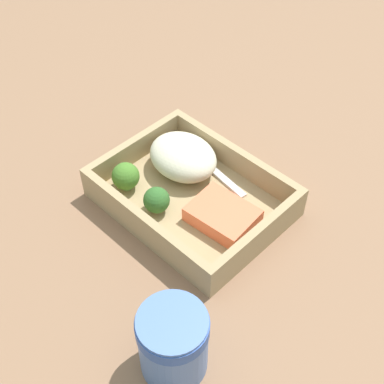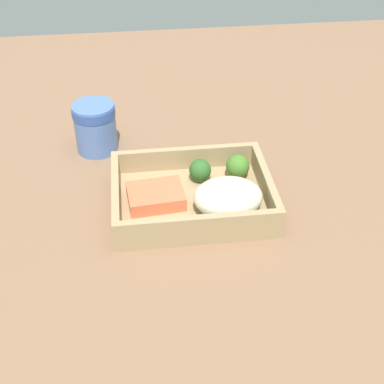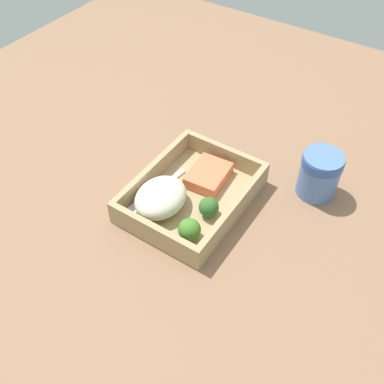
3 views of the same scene
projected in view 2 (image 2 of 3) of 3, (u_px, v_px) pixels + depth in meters
ground_plane at (192, 209)px, 90.90cm from camera, size 160.00×160.00×2.00cm
takeout_tray at (192, 202)px, 89.91cm from camera, size 26.22×20.06×1.20cm
tray_rim at (192, 190)px, 88.31cm from camera, size 26.22×20.06×4.05cm
salmon_fillet at (156, 195)px, 88.56cm from camera, size 9.69×7.80×2.39cm
mashed_potatoes at (228, 197)px, 85.67cm from camera, size 11.21×9.12×5.31cm
broccoli_floret_1 at (200, 170)px, 92.46cm from camera, size 3.84×3.84×4.10cm
broccoli_floret_2 at (238, 167)px, 93.03cm from camera, size 4.15×4.15×4.47cm
fork at (220, 223)px, 84.45cm from camera, size 15.88×3.70×0.44cm
paper_cup at (95, 125)px, 100.59cm from camera, size 8.05×8.05×9.61cm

